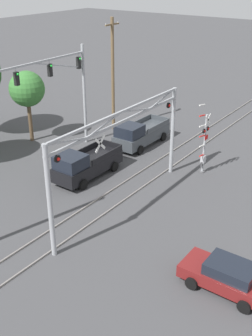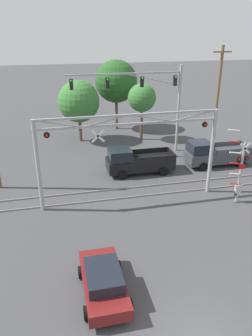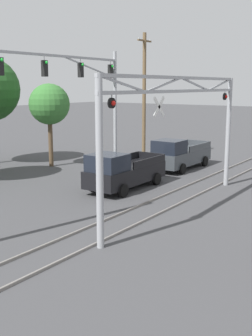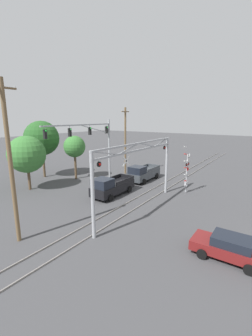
# 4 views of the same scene
# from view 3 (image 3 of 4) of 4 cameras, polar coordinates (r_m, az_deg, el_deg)

# --- Properties ---
(rail_track_near) EXTENTS (80.00, 0.08, 0.10)m
(rail_track_near) POSITION_cam_3_polar(r_m,az_deg,el_deg) (20.55, 6.35, -5.25)
(rail_track_near) COLOR gray
(rail_track_near) RESTS_ON ground_plane
(rail_track_far) EXTENTS (80.00, 0.08, 0.10)m
(rail_track_far) POSITION_cam_3_polar(r_m,az_deg,el_deg) (21.24, 2.95, -4.64)
(rail_track_far) COLOR gray
(rail_track_far) RESTS_ON ground_plane
(crossing_gantry) EXTENTS (12.22, 0.29, 6.23)m
(crossing_gantry) POSITION_cam_3_polar(r_m,az_deg,el_deg) (19.64, 7.32, 6.32)
(crossing_gantry) COLOR #9EA0A5
(crossing_gantry) RESTS_ON ground_plane
(traffic_signal_span) EXTENTS (10.43, 0.39, 8.11)m
(traffic_signal_span) POSITION_cam_3_polar(r_m,az_deg,el_deg) (27.89, -4.85, 10.80)
(traffic_signal_span) COLOR #9EA0A5
(traffic_signal_span) RESTS_ON ground_plane
(pickup_truck_lead) EXTENTS (5.56, 2.27, 2.21)m
(pickup_truck_lead) POSITION_cam_3_polar(r_m,az_deg,el_deg) (23.80, -0.45, -0.49)
(pickup_truck_lead) COLOR black
(pickup_truck_lead) RESTS_ON ground_plane
(pickup_truck_following) EXTENTS (5.69, 2.27, 2.21)m
(pickup_truck_following) POSITION_cam_3_polar(r_m,az_deg,el_deg) (29.84, 7.20, 1.80)
(pickup_truck_following) COLOR #3D4247
(pickup_truck_following) RESTS_ON ground_plane
(utility_pole_right) EXTENTS (1.80, 0.28, 9.75)m
(utility_pole_right) POSITION_cam_3_polar(r_m,az_deg,el_deg) (33.28, 2.47, 9.76)
(utility_pole_right) COLOR brown
(utility_pole_right) RESTS_ON ground_plane
(background_tree_far_left_verge) EXTENTS (2.91, 2.91, 5.96)m
(background_tree_far_left_verge) POSITION_cam_3_polar(r_m,az_deg,el_deg) (30.78, -10.34, 8.44)
(background_tree_far_left_verge) COLOR brown
(background_tree_far_left_verge) RESTS_ON ground_plane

